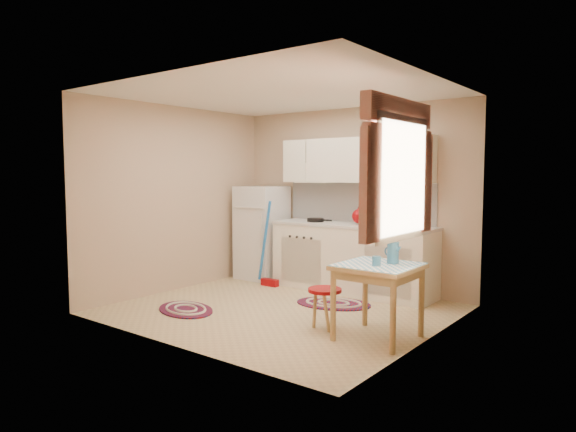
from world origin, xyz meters
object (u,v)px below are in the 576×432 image
object	(u,v)px
fridge	(262,233)
base_cabinets	(352,259)
table	(378,302)
stool	(325,309)

from	to	relation	value
fridge	base_cabinets	distance (m)	1.57
base_cabinets	table	size ratio (longest dim) A/B	3.12
base_cabinets	stool	world-z (taller)	base_cabinets
base_cabinets	stool	distance (m)	1.74
fridge	stool	distance (m)	2.72
fridge	table	world-z (taller)	fridge
table	fridge	bearing A→B (deg)	151.27
base_cabinets	stool	xyz separation A→B (m)	(0.63, -1.61, -0.23)
base_cabinets	stool	size ratio (longest dim) A/B	5.36
fridge	base_cabinets	bearing A→B (deg)	1.86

